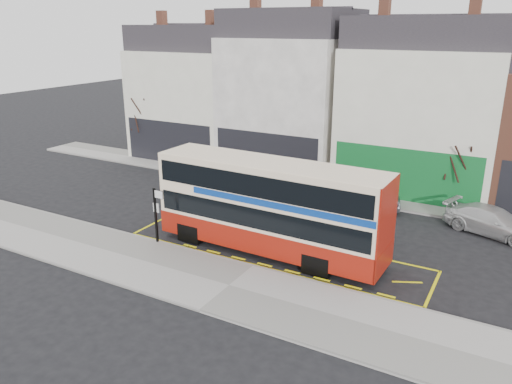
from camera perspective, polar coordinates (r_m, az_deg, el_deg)
The scene contains 15 objects.
ground at distance 21.71m, azimuth 0.17°, elevation -8.33°, with size 120.00×120.00×0.00m, color black.
pavement at distance 19.93m, azimuth -3.08°, elevation -10.75°, with size 40.00×4.00×0.15m, color #A39F9A.
kerb at distance 21.39m, azimuth -0.32°, elevation -8.55°, with size 40.00×0.15×0.15m, color gray.
far_pavement at distance 31.04m, azimuth 10.04°, elevation -0.00°, with size 50.00×3.00×0.15m, color #A39F9A.
road_markings at distance 22.98m, azimuth 2.12°, elevation -6.73°, with size 14.00×3.40×0.01m, color yellow, non-canonical shape.
terrace_far_left at distance 39.58m, azimuth -6.58°, elevation 11.23°, with size 8.00×8.01×10.80m.
terrace_left at distance 35.50m, azimuth 4.19°, elevation 11.27°, with size 8.00×8.01×11.80m.
terrace_green_shop at distance 32.81m, azimuth 18.75°, elevation 9.30°, with size 9.00×8.01×11.30m.
double_decker_bus at distance 22.06m, azimuth 1.66°, elevation -1.60°, with size 10.63×2.71×4.22m.
bus_stop_post at distance 23.36m, azimuth -11.31°, elevation -1.98°, with size 0.66×0.12×2.65m.
car_silver at distance 31.87m, azimuth -4.22°, elevation 1.88°, with size 1.61×4.01×1.37m, color #98979C.
car_grey at distance 28.39m, azimuth 11.58°, elevation -0.43°, with size 1.60×4.59×1.51m, color #44474D.
car_white at distance 27.09m, azimuth 25.44°, elevation -3.05°, with size 1.88×4.62×1.34m, color silver.
street_tree_left at distance 38.82m, azimuth -12.76°, elevation 9.71°, with size 2.80×2.80×6.04m.
street_tree_right at distance 29.29m, azimuth 22.32°, elevation 4.25°, with size 2.22×2.22×4.80m.
Camera 1 is at (9.35, -16.94, 9.85)m, focal length 35.00 mm.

